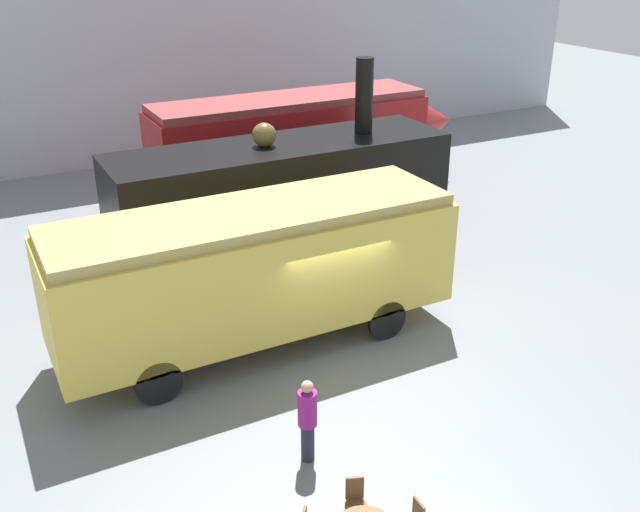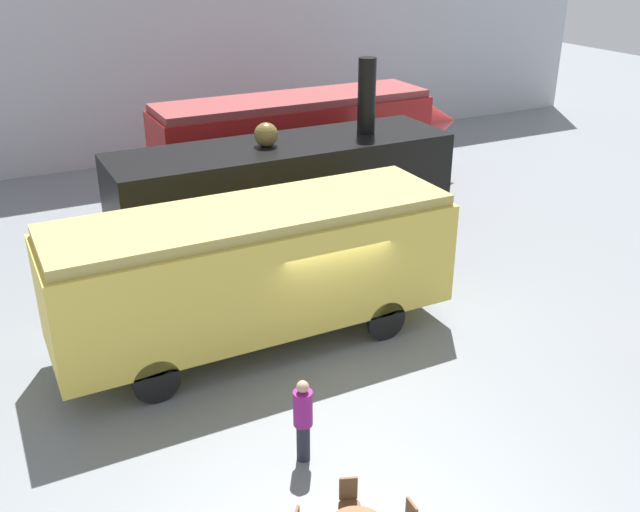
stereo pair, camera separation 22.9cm
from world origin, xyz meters
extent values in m
plane|color=gray|center=(0.00, 0.00, 0.00)|extent=(80.00, 80.00, 0.00)
cube|color=#B2B7C1|center=(0.00, 15.78, 4.50)|extent=(44.00, 0.15, 9.00)
cube|color=maroon|center=(3.36, 8.70, 2.10)|extent=(9.39, 2.50, 2.56)
cone|color=maroon|center=(9.06, 8.70, 2.10)|extent=(2.00, 2.37, 2.37)
cube|color=brown|center=(3.36, 8.70, 3.50)|extent=(9.20, 2.30, 0.24)
cylinder|color=black|center=(6.18, 7.52, 0.63)|extent=(1.26, 0.12, 1.26)
cylinder|color=black|center=(6.18, 9.89, 0.63)|extent=(1.26, 0.12, 1.26)
cylinder|color=black|center=(0.54, 7.52, 0.63)|extent=(1.26, 0.12, 1.26)
cylinder|color=black|center=(0.54, 9.89, 0.63)|extent=(1.26, 0.12, 1.26)
cube|color=black|center=(1.05, 4.44, 2.07)|extent=(9.37, 2.63, 2.64)
cylinder|color=black|center=(3.62, 4.44, 4.42)|extent=(0.50, 0.50, 2.07)
sphere|color=brown|center=(0.58, 4.44, 3.68)|extent=(0.64, 0.64, 0.64)
cylinder|color=black|center=(3.86, 3.18, 0.58)|extent=(1.15, 0.12, 1.15)
cylinder|color=black|center=(3.86, 5.69, 0.58)|extent=(1.15, 0.12, 1.15)
cylinder|color=black|center=(-1.76, 3.18, 0.58)|extent=(1.15, 0.12, 1.15)
cylinder|color=black|center=(-1.76, 5.69, 0.58)|extent=(1.15, 0.12, 1.15)
cube|color=#E0C64C|center=(-1.38, 0.62, 1.80)|extent=(8.85, 2.68, 2.36)
cube|color=tan|center=(-1.38, 0.62, 3.10)|extent=(8.67, 2.46, 0.24)
cylinder|color=black|center=(1.27, -0.66, 0.48)|extent=(0.96, 0.12, 0.96)
cylinder|color=black|center=(1.27, 1.89, 0.48)|extent=(0.96, 0.12, 0.96)
cylinder|color=black|center=(-4.04, -0.66, 0.48)|extent=(0.96, 0.12, 0.96)
cylinder|color=black|center=(-4.04, 1.89, 0.48)|extent=(0.96, 0.12, 0.96)
cylinder|color=brown|center=(-2.26, -5.28, 0.43)|extent=(0.36, 0.36, 0.03)
cube|color=brown|center=(-2.20, -5.14, 0.66)|extent=(0.28, 0.14, 0.42)
cylinder|color=#262633|center=(-2.19, -3.50, 0.38)|extent=(0.24, 0.24, 0.76)
cylinder|color=#8C1E7A|center=(-2.19, -3.50, 1.09)|extent=(0.34, 0.34, 0.67)
sphere|color=tan|center=(-2.19, -3.50, 1.54)|extent=(0.22, 0.22, 0.22)
camera|label=1|loc=(-6.69, -12.48, 8.57)|focal=40.00mm
camera|label=2|loc=(-6.49, -12.59, 8.57)|focal=40.00mm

